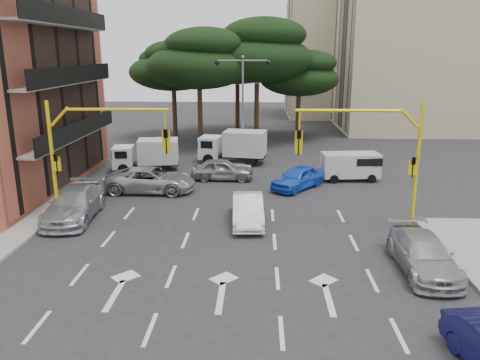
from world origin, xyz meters
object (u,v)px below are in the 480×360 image
(car_silver_cross_b, at_px, (222,169))
(box_truck_b, at_px, (233,147))
(signal_mast_right, at_px, (379,148))
(car_silver_cross_a, at_px, (151,180))
(signal_mast_left, at_px, (88,146))
(car_silver_wagon, at_px, (74,204))
(car_silver_parked, at_px, (423,254))
(car_blue_compact, at_px, (298,178))
(car_white_hatch, at_px, (248,210))
(box_truck_a, at_px, (147,155))
(van_white, at_px, (350,166))
(street_lamp_center, at_px, (243,90))

(car_silver_cross_b, relative_size, box_truck_b, 0.81)
(signal_mast_right, xyz_separation_m, car_silver_cross_a, (-12.03, 5.46, -3.15))
(signal_mast_left, height_order, car_silver_cross_a, signal_mast_left)
(car_silver_wagon, bearing_deg, box_truck_b, 56.21)
(car_silver_cross_a, relative_size, car_silver_parked, 1.13)
(car_blue_compact, bearing_deg, car_white_hatch, -76.49)
(signal_mast_left, bearing_deg, car_silver_cross_a, 73.83)
(car_silver_cross_a, bearing_deg, box_truck_b, -28.80)
(car_white_hatch, distance_m, box_truck_a, 12.59)
(car_white_hatch, height_order, van_white, van_white)
(box_truck_a, bearing_deg, signal_mast_left, 171.01)
(signal_mast_left, xyz_separation_m, box_truck_b, (6.12, 13.23, -2.65))
(car_blue_compact, xyz_separation_m, car_silver_cross_a, (-8.89, -1.04, 0.05))
(signal_mast_left, xyz_separation_m, box_truck_a, (0.15, 10.51, -2.76))
(signal_mast_right, distance_m, car_silver_cross_b, 11.97)
(car_blue_compact, bearing_deg, car_silver_cross_a, -134.47)
(signal_mast_left, xyz_separation_m, car_silver_wagon, (-1.20, 0.60, -3.11))
(car_silver_wagon, xyz_separation_m, car_silver_parked, (15.60, -5.19, -0.09))
(car_blue_compact, height_order, box_truck_a, box_truck_a)
(car_silver_cross_a, distance_m, box_truck_b, 9.01)
(street_lamp_center, height_order, van_white, street_lamp_center)
(car_silver_cross_b, xyz_separation_m, car_silver_parked, (8.73, -12.97, -0.02))
(car_silver_cross_a, bearing_deg, van_white, -74.17)
(car_silver_parked, bearing_deg, box_truck_b, 114.82)
(car_silver_parked, height_order, box_truck_b, box_truck_b)
(signal_mast_left, bearing_deg, signal_mast_right, 0.00)
(car_silver_wagon, relative_size, car_silver_cross_b, 1.30)
(street_lamp_center, relative_size, car_silver_wagon, 1.46)
(signal_mast_right, relative_size, car_white_hatch, 1.43)
(street_lamp_center, bearing_deg, car_silver_cross_b, -101.37)
(signal_mast_right, relative_size, street_lamp_center, 0.77)
(car_white_hatch, bearing_deg, car_blue_compact, 61.70)
(street_lamp_center, xyz_separation_m, car_silver_cross_a, (-5.22, -8.55, -4.69))
(car_white_hatch, height_order, car_silver_wagon, car_silver_wagon)
(street_lamp_center, height_order, car_white_hatch, street_lamp_center)
(signal_mast_right, xyz_separation_m, car_blue_compact, (-3.14, 6.50, -3.19))
(street_lamp_center, height_order, car_silver_cross_a, street_lamp_center)
(street_lamp_center, xyz_separation_m, box_truck_a, (-6.65, -3.50, -4.30))
(car_silver_wagon, bearing_deg, car_silver_cross_a, 56.53)
(car_silver_cross_a, bearing_deg, signal_mast_right, -112.96)
(signal_mast_left, bearing_deg, car_silver_wagon, 153.37)
(signal_mast_right, height_order, signal_mast_left, same)
(car_silver_wagon, bearing_deg, street_lamp_center, 55.46)
(car_silver_cross_a, xyz_separation_m, van_white, (12.47, 3.19, 0.18))
(car_silver_cross_b, bearing_deg, car_white_hatch, -166.13)
(box_truck_b, bearing_deg, signal_mast_right, -141.30)
(car_silver_cross_b, height_order, box_truck_a, box_truck_a)
(car_silver_wagon, bearing_deg, car_blue_compact, 23.11)
(box_truck_b, bearing_deg, box_truck_a, 123.68)
(car_silver_cross_a, xyz_separation_m, car_silver_cross_b, (4.09, 2.91, -0.04))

